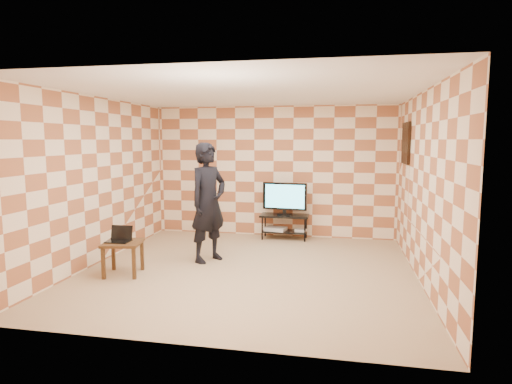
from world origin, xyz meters
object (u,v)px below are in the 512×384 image
at_px(tv, 285,197).
at_px(person, 208,202).
at_px(side_table, 123,248).
at_px(tv_stand, 284,221).

distance_m(tv, person, 2.09).
relative_size(tv, side_table, 1.44).
height_order(tv_stand, side_table, same).
relative_size(side_table, person, 0.32).
bearing_deg(tv_stand, side_table, -126.85).
bearing_deg(tv_stand, person, -119.83).
bearing_deg(person, side_table, 163.52).
bearing_deg(side_table, person, 42.76).
xyz_separation_m(tv_stand, tv, (0.00, -0.00, 0.50)).
relative_size(tv, person, 0.46).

